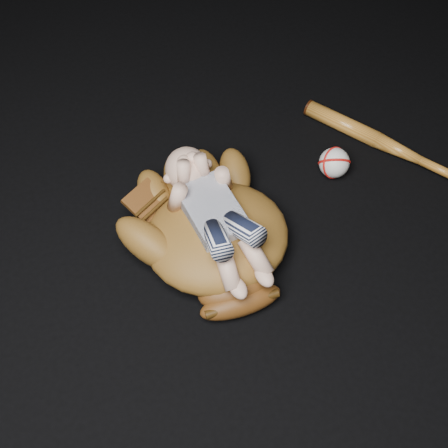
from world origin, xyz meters
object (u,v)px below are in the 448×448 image
(baseball_glove, at_px, (217,232))
(newborn_baby, at_px, (218,217))
(baseball, at_px, (334,163))
(baseball_bat, at_px, (386,144))

(baseball_glove, relative_size, newborn_baby, 1.21)
(newborn_baby, bearing_deg, baseball, 12.16)
(baseball_glove, distance_m, newborn_baby, 0.06)
(baseball_glove, relative_size, baseball, 5.99)
(baseball_glove, bearing_deg, baseball_bat, 16.34)
(baseball_glove, relative_size, baseball_bat, 0.99)
(newborn_baby, xyz_separation_m, baseball_bat, (0.54, 0.14, -0.11))
(baseball, bearing_deg, baseball_glove, -162.52)
(baseball_glove, height_order, baseball, baseball_glove)
(baseball_glove, xyz_separation_m, newborn_baby, (0.00, -0.00, 0.06))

